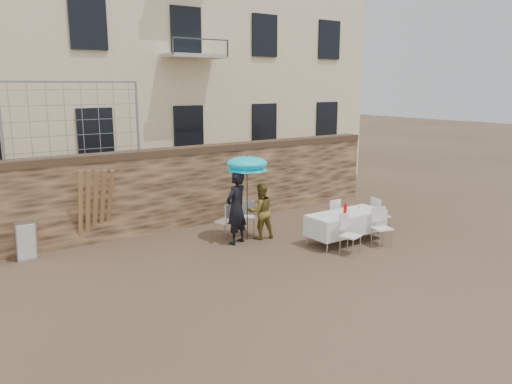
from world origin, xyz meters
TOP-DOWN VIEW (x-y plane):
  - ground at (0.00, 0.00)m, footprint 80.00×80.00m
  - stone_wall at (0.00, 5.00)m, footprint 13.00×0.50m
  - chain_link_fence at (-3.00, 5.00)m, footprint 3.20×0.06m
  - man_suit at (0.18, 2.75)m, footprint 0.79×0.65m
  - woman_dress at (0.93, 2.75)m, footprint 0.80×0.68m
  - umbrella at (0.58, 2.85)m, footprint 1.09×1.09m
  - couple_chair_left at (0.18, 3.30)m, footprint 0.61×0.61m
  - couple_chair_right at (0.88, 3.30)m, footprint 0.66×0.66m
  - banquet_table at (2.53, 1.26)m, footprint 2.10×0.85m
  - soda_bottle at (2.33, 1.11)m, footprint 0.09×0.09m
  - table_chair_front_left at (1.93, 0.51)m, footprint 0.59×0.59m
  - table_chair_front_right at (3.03, 0.51)m, footprint 0.57×0.57m
  - table_chair_back at (2.73, 2.06)m, footprint 0.50×0.50m
  - table_chair_side at (3.93, 1.36)m, footprint 0.55×0.55m
  - chair_stack_right at (-4.42, 4.51)m, footprint 0.46×0.32m
  - wood_planks at (-2.82, 4.58)m, footprint 0.70×0.20m

SIDE VIEW (x-z plane):
  - ground at x=0.00m, z-range 0.00..0.00m
  - chair_stack_right at x=-4.42m, z-range 0.00..0.92m
  - couple_chair_left at x=0.18m, z-range 0.00..0.96m
  - couple_chair_right at x=0.88m, z-range 0.00..0.96m
  - table_chair_front_left at x=1.93m, z-range 0.00..0.96m
  - table_chair_front_right at x=3.03m, z-range 0.00..0.96m
  - table_chair_back at x=2.73m, z-range 0.00..0.96m
  - table_chair_side at x=3.93m, z-range 0.00..0.96m
  - woman_dress at x=0.93m, z-range 0.00..1.46m
  - banquet_table at x=2.53m, z-range 0.34..1.12m
  - soda_bottle at x=2.33m, z-range 0.77..1.04m
  - man_suit at x=0.18m, z-range 0.00..1.85m
  - wood_planks at x=-2.82m, z-range 0.00..2.00m
  - stone_wall at x=0.00m, z-range 0.00..2.20m
  - umbrella at x=0.58m, z-range 0.91..2.96m
  - chain_link_fence at x=-3.00m, z-range 2.20..4.00m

